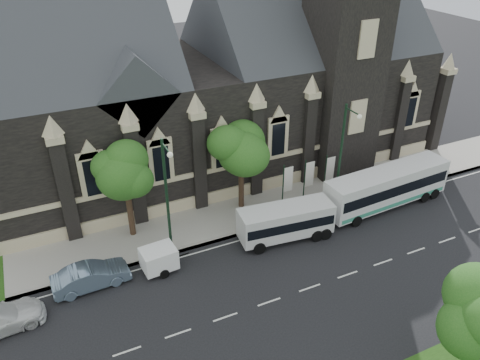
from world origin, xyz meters
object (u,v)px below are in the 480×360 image
banner_flag_center (308,177)px  tree_walk_right (243,142)px  tree_park_east (480,320)px  banner_flag_left (286,182)px  banner_flag_right (328,172)px  tour_coach (387,187)px  shuttle_bus (286,221)px  sedan (91,276)px  street_lamp_mid (167,193)px  tree_walk_left (126,167)px  box_trailer (159,259)px  street_lamp_near (343,153)px

banner_flag_center → tree_walk_right: bearing=161.4°
tree_park_east → banner_flag_left: bearing=89.7°
banner_flag_right → tour_coach: bearing=-42.6°
banner_flag_left → banner_flag_center: bearing=0.0°
banner_flag_right → shuttle_bus: size_ratio=0.56×
banner_flag_left → banner_flag_center: 2.00m
tour_coach → sedan: size_ratio=2.31×
tree_park_east → street_lamp_mid: street_lamp_mid is taller
tree_park_east → banner_flag_center: 18.58m
banner_flag_center → tree_walk_left: bearing=173.1°
tour_coach → box_trailer: 19.17m
tree_park_east → street_lamp_near: bearing=76.9°
street_lamp_mid → banner_flag_right: street_lamp_mid is taller
street_lamp_mid → shuttle_bus: 9.11m
tree_walk_right → banner_flag_left: (3.08, -1.71, -3.43)m
banner_flag_center → tree_park_east: bearing=-96.6°
tree_park_east → sedan: (-15.95, 15.52, -3.81)m
street_lamp_mid → tree_walk_right: bearing=26.6°
tree_walk_left → shuttle_bus: size_ratio=1.06×
street_lamp_mid → banner_flag_center: 12.73m
banner_flag_right → tour_coach: (3.54, -3.26, -0.59)m
sedan → street_lamp_mid: bearing=-83.7°
box_trailer → shuttle_bus: bearing=-7.0°
tree_walk_left → street_lamp_mid: 4.08m
banner_flag_left → street_lamp_mid: bearing=-169.5°
banner_flag_left → shuttle_bus: banner_flag_left is taller
banner_flag_right → sedan: size_ratio=0.81×
street_lamp_mid → banner_flag_left: (10.29, 1.91, -2.73)m
banner_flag_right → sedan: 20.31m
street_lamp_near → shuttle_bus: (-5.79, -1.72, -3.55)m
shuttle_bus → box_trailer: 9.57m
tree_park_east → banner_flag_center: size_ratio=1.57×
tour_coach → tree_park_east: bearing=-120.2°
banner_flag_center → sedan: size_ratio=0.81×
tree_walk_right → street_lamp_near: bearing=-28.1°
street_lamp_near → box_trailer: street_lamp_near is taller
shuttle_bus → street_lamp_mid: bearing=174.5°
tour_coach → box_trailer: size_ratio=3.37×
street_lamp_near → banner_flag_right: street_lamp_near is taller
tree_walk_left → tour_coach: 20.62m
banner_flag_left → shuttle_bus: 4.26m
street_lamp_near → shuttle_bus: 7.00m
banner_flag_left → box_trailer: size_ratio=1.19×
street_lamp_near → street_lamp_mid: 14.00m
banner_flag_left → tree_walk_left: bearing=172.0°
tour_coach → sedan: 23.62m
street_lamp_mid → box_trailer: size_ratio=2.67×
street_lamp_near → banner_flag_center: 3.74m
tree_park_east → street_lamp_mid: 19.32m
street_lamp_near → street_lamp_mid: size_ratio=1.00×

